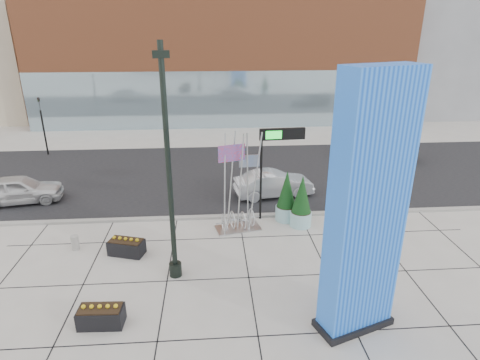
{
  "coord_description": "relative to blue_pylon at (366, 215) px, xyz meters",
  "views": [
    {
      "loc": [
        -0.24,
        -13.45,
        8.75
      ],
      "look_at": [
        0.89,
        2.0,
        2.72
      ],
      "focal_mm": 30.0,
      "sensor_mm": 36.0,
      "label": 1
    }
  ],
  "objects": [
    {
      "name": "lamp_post",
      "position": [
        -5.7,
        3.06,
        -0.39
      ],
      "size": [
        0.55,
        0.46,
        8.32
      ],
      "rotation": [
        0.0,
        0.0,
        0.14
      ],
      "color": "black",
      "rests_on": "ground"
    },
    {
      "name": "street_asphalt",
      "position": [
        -4.0,
        13.71,
        -3.78
      ],
      "size": [
        80.0,
        12.0,
        0.02
      ],
      "primitive_type": "cube",
      "color": "black",
      "rests_on": "ground"
    },
    {
      "name": "blue_pylon",
      "position": [
        0.0,
        0.0,
        0.0
      ],
      "size": [
        2.57,
        1.79,
        7.85
      ],
      "rotation": [
        0.0,
        0.0,
        0.35
      ],
      "color": "blue",
      "rests_on": "ground"
    },
    {
      "name": "tower_podium",
      "position": [
        -3.0,
        30.71,
        1.71
      ],
      "size": [
        34.0,
        10.0,
        11.0
      ],
      "primitive_type": "cube",
      "color": "#A85531",
      "rests_on": "ground"
    },
    {
      "name": "curb_edge",
      "position": [
        -4.0,
        7.71,
        -3.73
      ],
      "size": [
        80.0,
        0.3,
        0.12
      ],
      "primitive_type": "cube",
      "color": "gray",
      "rests_on": "ground"
    },
    {
      "name": "car_silver_mid",
      "position": [
        -0.96,
        10.16,
        -3.1
      ],
      "size": [
        4.42,
        2.15,
        1.39
      ],
      "primitive_type": "imported",
      "rotation": [
        0.0,
        0.0,
        1.74
      ],
      "color": "#ABACB2",
      "rests_on": "ground"
    },
    {
      "name": "box_planter_south",
      "position": [
        -7.8,
        0.58,
        -3.45
      ],
      "size": [
        1.4,
        0.74,
        0.76
      ],
      "rotation": [
        0.0,
        0.0,
        -0.04
      ],
      "color": "black",
      "rests_on": "ground"
    },
    {
      "name": "box_planter_north",
      "position": [
        -7.8,
        4.71,
        -3.44
      ],
      "size": [
        1.54,
        1.07,
        0.77
      ],
      "rotation": [
        0.0,
        0.0,
        -0.29
      ],
      "color": "black",
      "rests_on": "ground"
    },
    {
      "name": "car_white_west",
      "position": [
        -14.31,
        10.27,
        -3.07
      ],
      "size": [
        4.48,
        2.39,
        1.45
      ],
      "primitive_type": "imported",
      "rotation": [
        0.0,
        0.0,
        1.74
      ],
      "color": "silver",
      "rests_on": "ground"
    },
    {
      "name": "ground",
      "position": [
        -4.0,
        3.71,
        -3.79
      ],
      "size": [
        160.0,
        160.0,
        0.0
      ],
      "primitive_type": "plane",
      "color": "#9E9991",
      "rests_on": "ground"
    },
    {
      "name": "public_art_sculpture",
      "position": [
        -3.12,
        6.55,
        -2.6
      ],
      "size": [
        2.17,
        1.4,
        4.56
      ],
      "rotation": [
        0.0,
        0.0,
        0.21
      ],
      "color": "silver",
      "rests_on": "ground"
    },
    {
      "name": "concrete_bollard",
      "position": [
        -10.0,
        5.25,
        -3.48
      ],
      "size": [
        0.32,
        0.32,
        0.62
      ],
      "primitive_type": "cylinder",
      "color": "gray",
      "rests_on": "ground"
    },
    {
      "name": "building_grey_parking",
      "position": [
        22.0,
        35.71,
        5.21
      ],
      "size": [
        20.0,
        18.0,
        18.0
      ],
      "primitive_type": "cube",
      "color": "slate",
      "rests_on": "ground"
    },
    {
      "name": "round_planter_east",
      "position": [
        3.0,
        7.31,
        -2.51
      ],
      "size": [
        1.08,
        1.08,
        2.7
      ],
      "color": "#91C0C4",
      "rests_on": "ground"
    },
    {
      "name": "round_planter_mid",
      "position": [
        -0.8,
        7.31,
        -2.62
      ],
      "size": [
        0.99,
        0.99,
        2.47
      ],
      "color": "#91C0C4",
      "rests_on": "ground"
    },
    {
      "name": "tower_glass_front",
      "position": [
        -3.0,
        25.91,
        -1.29
      ],
      "size": [
        34.0,
        0.6,
        5.0
      ],
      "primitive_type": "cube",
      "color": "#8CA5B2",
      "rests_on": "ground"
    },
    {
      "name": "traffic_signal",
      "position": [
        -16.0,
        18.71,
        -1.49
      ],
      "size": [
        0.15,
        0.18,
        4.1
      ],
      "color": "black",
      "rests_on": "ground"
    },
    {
      "name": "overhead_street_sign",
      "position": [
        -1.25,
        7.51,
        -0.0
      ],
      "size": [
        2.09,
        0.32,
        4.42
      ],
      "rotation": [
        0.0,
        0.0,
        0.06
      ],
      "color": "black",
      "rests_on": "ground"
    },
    {
      "name": "round_planter_west",
      "position": [
        -0.22,
        6.66,
        -2.62
      ],
      "size": [
        0.99,
        0.99,
        2.48
      ],
      "color": "#91C0C4",
      "rests_on": "ground"
    },
    {
      "name": "car_dark_east",
      "position": [
        7.2,
        15.6,
        -3.13
      ],
      "size": [
        4.87,
        2.92,
        1.32
      ],
      "primitive_type": "imported",
      "rotation": [
        0.0,
        0.0,
        -1.82
      ],
      "color": "black",
      "rests_on": "ground"
    }
  ]
}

